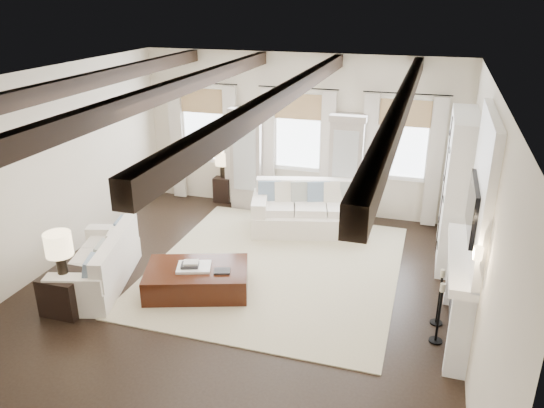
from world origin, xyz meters
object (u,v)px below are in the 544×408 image
(sofa_left, at_px, (100,265))
(side_table_front, at_px, (66,292))
(ottoman, at_px, (197,280))
(side_table_back, at_px, (224,189))
(sofa_back, at_px, (310,211))

(sofa_left, relative_size, side_table_front, 3.64)
(sofa_left, distance_m, side_table_front, 0.77)
(ottoman, bearing_deg, side_table_front, -165.85)
(sofa_left, height_order, side_table_front, sofa_left)
(sofa_left, relative_size, ottoman, 1.36)
(ottoman, height_order, side_table_back, side_table_back)
(side_table_front, bearing_deg, sofa_left, 86.84)
(ottoman, xyz_separation_m, side_table_back, (-1.04, 3.67, 0.07))
(sofa_left, bearing_deg, side_table_back, 82.99)
(side_table_front, bearing_deg, ottoman, 32.79)
(sofa_back, distance_m, sofa_left, 3.97)
(sofa_back, distance_m, ottoman, 2.95)
(side_table_back, bearing_deg, sofa_left, -97.01)
(side_table_front, relative_size, side_table_back, 1.04)
(ottoman, xyz_separation_m, side_table_front, (-1.57, -1.01, 0.09))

